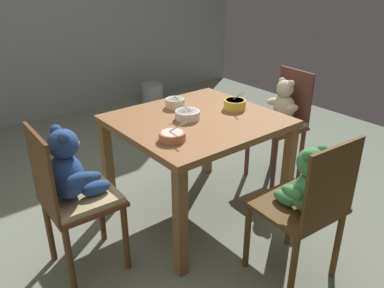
% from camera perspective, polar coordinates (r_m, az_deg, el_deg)
% --- Properties ---
extents(ground_plane, '(5.20, 5.20, 0.04)m').
position_cam_1_polar(ground_plane, '(2.89, 0.63, -10.09)').
color(ground_plane, slate).
extents(dining_table, '(0.99, 0.91, 0.72)m').
position_cam_1_polar(dining_table, '(2.57, 0.70, 1.73)').
color(dining_table, brown).
rests_on(dining_table, ground_plane).
extents(teddy_chair_near_left, '(0.40, 0.40, 0.89)m').
position_cam_1_polar(teddy_chair_near_left, '(2.19, -17.01, -5.21)').
color(teddy_chair_near_left, '#53331A').
rests_on(teddy_chair_near_left, ground_plane).
extents(teddy_chair_near_front, '(0.44, 0.43, 0.88)m').
position_cam_1_polar(teddy_chair_near_front, '(2.13, 16.23, -6.88)').
color(teddy_chair_near_front, '#4D3315').
rests_on(teddy_chair_near_front, ground_plane).
extents(teddy_chair_near_right, '(0.39, 0.38, 0.88)m').
position_cam_1_polar(teddy_chair_near_right, '(3.19, 12.78, 4.19)').
color(teddy_chair_near_right, brown).
rests_on(teddy_chair_near_right, ground_plane).
extents(porridge_bowl_terracotta_near_left, '(0.15, 0.15, 0.12)m').
position_cam_1_polar(porridge_bowl_terracotta_near_left, '(2.21, -2.86, 1.18)').
color(porridge_bowl_terracotta_near_left, '#BA6B4D').
rests_on(porridge_bowl_terracotta_near_left, dining_table).
extents(porridge_bowl_cream_far_center, '(0.13, 0.13, 0.06)m').
position_cam_1_polar(porridge_bowl_cream_far_center, '(2.72, -2.46, 5.97)').
color(porridge_bowl_cream_far_center, beige).
rests_on(porridge_bowl_cream_far_center, dining_table).
extents(porridge_bowl_white_center, '(0.16, 0.16, 0.13)m').
position_cam_1_polar(porridge_bowl_white_center, '(2.51, -0.65, 4.24)').
color(porridge_bowl_white_center, silver).
rests_on(porridge_bowl_white_center, dining_table).
extents(porridge_bowl_yellow_near_right, '(0.15, 0.16, 0.14)m').
position_cam_1_polar(porridge_bowl_yellow_near_right, '(2.70, 6.19, 5.74)').
color(porridge_bowl_yellow_near_right, yellow).
rests_on(porridge_bowl_yellow_near_right, dining_table).
extents(metal_pail, '(0.27, 0.27, 0.26)m').
position_cam_1_polar(metal_pail, '(4.96, -5.70, 7.12)').
color(metal_pail, '#93969B').
rests_on(metal_pail, ground_plane).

